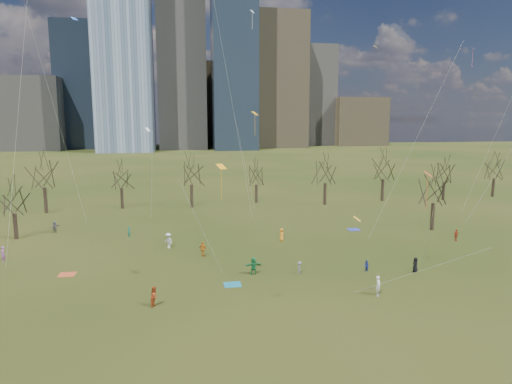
{
  "coord_description": "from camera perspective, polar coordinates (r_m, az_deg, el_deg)",
  "views": [
    {
      "loc": [
        -8.25,
        -39.79,
        15.38
      ],
      "look_at": [
        0.0,
        12.0,
        7.0
      ],
      "focal_mm": 32.0,
      "sensor_mm": 36.0,
      "label": 1
    }
  ],
  "objects": [
    {
      "name": "person_1",
      "position": [
        42.33,
        15.04,
        -11.25
      ],
      "size": [
        0.7,
        0.78,
        1.8
      ],
      "primitive_type": "imported",
      "rotation": [
        0.0,
        0.0,
        1.05
      ],
      "color": "white",
      "rests_on": "ground"
    },
    {
      "name": "ground",
      "position": [
        43.45,
        2.54,
        -11.66
      ],
      "size": [
        500.0,
        500.0,
        0.0
      ],
      "primitive_type": "plane",
      "color": "black",
      "rests_on": "ground"
    },
    {
      "name": "kites_airborne",
      "position": [
        53.4,
        2.27,
        6.18
      ],
      "size": [
        71.03,
        44.95,
        28.46
      ],
      "color": "orange",
      "rests_on": "ground"
    },
    {
      "name": "person_2",
      "position": [
        39.65,
        -12.56,
        -12.63
      ],
      "size": [
        0.9,
        1.01,
        1.72
      ],
      "primitive_type": "imported",
      "rotation": [
        0.0,
        0.0,
        1.22
      ],
      "color": "#AE3C18",
      "rests_on": "ground"
    },
    {
      "name": "person_5",
      "position": [
        46.17,
        -0.32,
        -9.21
      ],
      "size": [
        1.72,
        0.81,
        1.78
      ],
      "primitive_type": "imported",
      "rotation": [
        0.0,
        0.0,
        3.32
      ],
      "color": "#1B793C",
      "rests_on": "ground"
    },
    {
      "name": "person_12",
      "position": [
        58.47,
        3.22,
        -5.35
      ],
      "size": [
        0.53,
        0.81,
        1.65
      ],
      "primitive_type": "imported",
      "rotation": [
        0.0,
        0.0,
        1.57
      ],
      "color": "orange",
      "rests_on": "ground"
    },
    {
      "name": "person_6",
      "position": [
        49.6,
        19.31,
        -8.57
      ],
      "size": [
        0.9,
        0.86,
        1.55
      ],
      "primitive_type": "imported",
      "rotation": [
        0.0,
        0.0,
        3.82
      ],
      "color": "black",
      "rests_on": "ground"
    },
    {
      "name": "downtown_skyline",
      "position": [
        251.61,
        -7.94,
        14.38
      ],
      "size": [
        212.5,
        78.0,
        118.0
      ],
      "color": "slate",
      "rests_on": "ground"
    },
    {
      "name": "bare_tree_row",
      "position": [
        78.0,
        -2.98,
        2.24
      ],
      "size": [
        113.04,
        29.8,
        9.5
      ],
      "color": "black",
      "rests_on": "ground"
    },
    {
      "name": "person_4",
      "position": [
        52.25,
        -6.64,
        -7.11
      ],
      "size": [
        1.1,
        0.77,
        1.73
      ],
      "primitive_type": "imported",
      "rotation": [
        0.0,
        0.0,
        2.75
      ],
      "color": "orange",
      "rests_on": "ground"
    },
    {
      "name": "person_11",
      "position": [
        68.56,
        -23.84,
        -4.0
      ],
      "size": [
        1.18,
        1.48,
        1.58
      ],
      "primitive_type": "imported",
      "rotation": [
        0.0,
        0.0,
        1.0
      ],
      "color": "#5A595E",
      "rests_on": "ground"
    },
    {
      "name": "person_10",
      "position": [
        63.96,
        23.74,
        -4.93
      ],
      "size": [
        0.94,
        0.71,
        1.49
      ],
      "primitive_type": "imported",
      "rotation": [
        0.0,
        0.0,
        0.45
      ],
      "color": "#A42E17",
      "rests_on": "ground"
    },
    {
      "name": "blanket_navy",
      "position": [
        65.93,
        12.11,
        -4.6
      ],
      "size": [
        1.6,
        1.5,
        0.03
      ],
      "primitive_type": "cube",
      "color": "#2636B3",
      "rests_on": "ground"
    },
    {
      "name": "blanket_crimson",
      "position": [
        50.08,
        -22.53,
        -9.5
      ],
      "size": [
        1.6,
        1.5,
        0.03
      ],
      "primitive_type": "cube",
      "color": "#C24A26",
      "rests_on": "ground"
    },
    {
      "name": "person_9",
      "position": [
        56.21,
        -10.91,
        -5.98
      ],
      "size": [
        1.32,
        1.36,
        1.86
      ],
      "primitive_type": "imported",
      "rotation": [
        0.0,
        0.0,
        5.44
      ],
      "color": "silver",
      "rests_on": "ground"
    },
    {
      "name": "person_13",
      "position": [
        62.63,
        -15.58,
        -4.81
      ],
      "size": [
        0.57,
        0.62,
        1.41
      ],
      "primitive_type": "imported",
      "rotation": [
        0.0,
        0.0,
        2.15
      ],
      "color": "#1A7764",
      "rests_on": "ground"
    },
    {
      "name": "person_3",
      "position": [
        46.66,
        5.46,
        -9.38
      ],
      "size": [
        0.5,
        0.84,
        1.28
      ],
      "primitive_type": "imported",
      "rotation": [
        0.0,
        0.0,
        1.53
      ],
      "color": "slate",
      "rests_on": "ground"
    },
    {
      "name": "blanket_teal",
      "position": [
        43.78,
        -2.96,
        -11.48
      ],
      "size": [
        1.6,
        1.5,
        0.03
      ],
      "primitive_type": "cube",
      "color": "#17718B",
      "rests_on": "ground"
    },
    {
      "name": "person_8",
      "position": [
        48.4,
        13.63,
        -8.98
      ],
      "size": [
        0.56,
        0.65,
        1.17
      ],
      "primitive_type": "imported",
      "rotation": [
        0.0,
        0.0,
        4.94
      ],
      "color": "#223397",
      "rests_on": "ground"
    },
    {
      "name": "person_7",
      "position": [
        57.27,
        -29.09,
        -6.8
      ],
      "size": [
        0.5,
        0.67,
        1.69
      ],
      "primitive_type": "imported",
      "rotation": [
        0.0,
        0.0,
        4.88
      ],
      "color": "#A954A7",
      "rests_on": "ground"
    }
  ]
}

